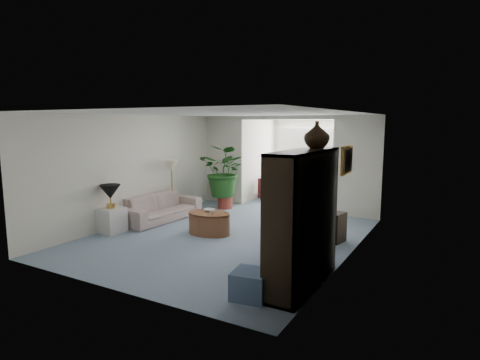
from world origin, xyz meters
The scene contains 26 objects.
floor centered at (0.00, 0.00, 0.00)m, with size 6.00×6.00×0.00m, color #7C8DA4.
sunroom_floor centered at (0.00, 4.10, 0.00)m, with size 2.60×2.60×0.00m, color #7C8DA4.
back_pier_left centered at (-1.90, 3.00, 1.25)m, with size 1.20×0.12×2.50m, color silver.
back_pier_right centered at (1.90, 3.00, 1.25)m, with size 1.20×0.12×2.50m, color silver.
back_header centered at (0.00, 3.00, 2.45)m, with size 2.60×0.12×0.10m, color silver.
window_pane centered at (0.00, 5.18, 1.40)m, with size 2.20×0.02×1.50m, color white.
window_blinds centered at (0.00, 5.15, 1.40)m, with size 2.20×0.02×1.50m, color white.
framed_picture centered at (2.46, -0.10, 1.70)m, with size 0.04×0.50×0.40m, color #C1B69B.
sofa centered at (-2.09, 0.44, 0.31)m, with size 2.14×0.84×0.62m, color beige.
end_table centered at (-2.29, -0.91, 0.26)m, with size 0.48×0.48×0.53m, color silver.
table_lamp centered at (-2.29, -0.91, 0.88)m, with size 0.44×0.44×0.30m, color black.
floor_lamp centered at (-2.22, 1.03, 1.25)m, with size 0.36×0.36×0.28m, color #F9F3C6.
coffee_table centered at (-0.42, 0.02, 0.23)m, with size 0.95×0.95×0.45m, color brown.
coffee_bowl centered at (-0.47, 0.12, 0.48)m, with size 0.23×0.23×0.06m, color silver.
coffee_cup centered at (-0.27, -0.08, 0.49)m, with size 0.09×0.09×0.08m, color beige.
wingback_chair centered at (1.26, 0.48, 0.37)m, with size 0.78×0.81×0.73m, color #585245.
side_table_dark centered at (1.96, 0.78, 0.29)m, with size 0.49×0.39×0.58m, color black.
entertainment_cabinet centered at (2.23, -1.54, 0.97)m, with size 0.47×1.75×1.94m, color black.
cabinet_urn centered at (2.23, -1.04, 2.14)m, with size 0.38×0.38×0.40m, color black.
ottoman centered at (1.79, -2.28, 0.18)m, with size 0.46×0.46×0.37m, color #4B5E82.
plant_pot centered at (-1.46, 2.34, 0.16)m, with size 0.40×0.40×0.32m, color maroon.
house_plant centered at (-1.46, 2.34, 1.03)m, with size 1.27×1.10×1.41m, color #1F501B.
sunroom_chair_blue centered at (0.66, 4.17, 0.38)m, with size 0.80×0.83×0.75m, color #4B5E82.
sunroom_chair_maroon centered at (-0.84, 4.17, 0.34)m, with size 0.73×0.76×0.69m, color #551D22.
sunroom_table centered at (-0.09, 4.92, 0.29)m, with size 0.48×0.37×0.58m, color brown.
shelf_clutter centered at (2.18, -1.70, 1.09)m, with size 0.30×0.89×1.06m.
Camera 1 is at (4.14, -6.72, 2.32)m, focal length 29.73 mm.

